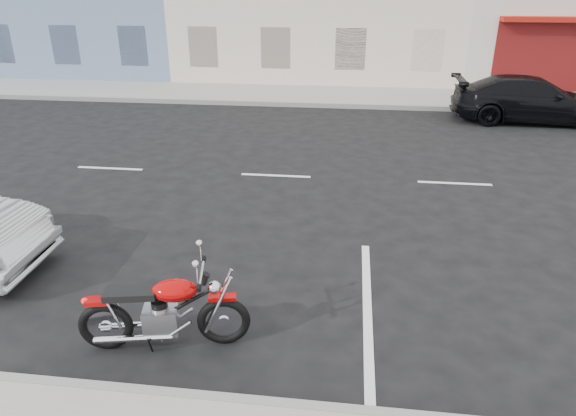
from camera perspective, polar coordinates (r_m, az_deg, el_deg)
name	(u,v)px	position (r m, az deg, el deg)	size (l,w,h in m)	color
ground	(363,179)	(11.71, 8.38, 3.16)	(120.00, 120.00, 0.00)	black
sidewalk_far	(232,93)	(20.60, -6.25, 12.56)	(80.00, 3.40, 0.15)	gray
curb_far	(221,103)	(18.98, -7.41, 11.54)	(80.00, 0.12, 0.16)	gray
motorcycle	(225,311)	(6.35, -6.97, -11.29)	(2.04, 0.76, 1.03)	black
car_far	(531,99)	(18.07, 25.39, 10.84)	(1.95, 4.81, 1.40)	black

